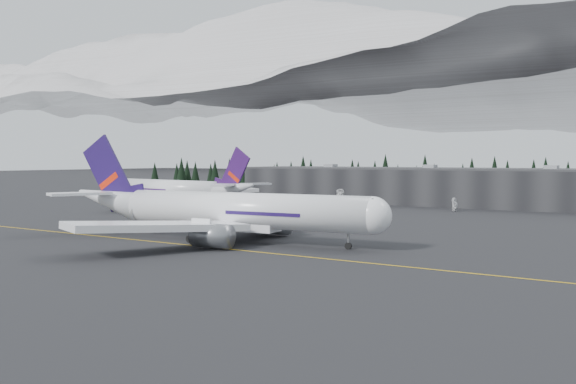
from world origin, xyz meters
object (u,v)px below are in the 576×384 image
Objects in this scene: jet_parked at (180,190)px; gse_vehicle_b at (455,209)px; jet_main at (217,210)px; terminal at (458,186)px; gse_vehicle_a at (340,203)px.

jet_parked is 87.93m from gse_vehicle_b.
jet_main reaches higher than gse_vehicle_b.
jet_parked reaches higher than terminal.
jet_parked is (-73.80, -57.99, -0.82)m from terminal.
gse_vehicle_a reaches higher than gse_vehicle_b.
gse_vehicle_a is (-32.73, -23.36, -5.53)m from terminal.
gse_vehicle_b is (82.21, 30.82, -4.76)m from jet_parked.
terminal is 93.86m from jet_parked.
terminal is 2.43× the size of jet_parked.
terminal reaches higher than gse_vehicle_b.
gse_vehicle_a is (-25.30, 95.30, -5.15)m from jet_main.
gse_vehicle_b is (8.41, -27.17, -5.59)m from terminal.
gse_vehicle_a is at bearing -89.21° from gse_vehicle_b.
terminal is 28.98m from gse_vehicle_b.
jet_main reaches higher than jet_parked.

